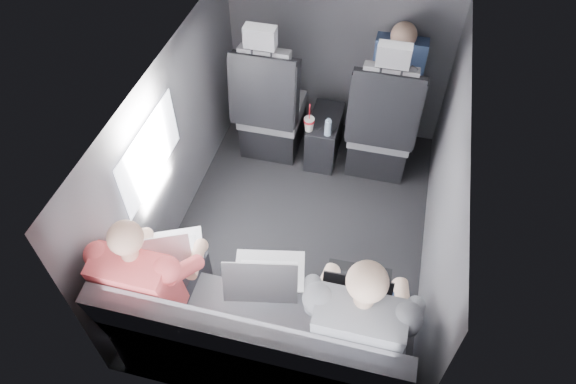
% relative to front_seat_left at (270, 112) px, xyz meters
% --- Properties ---
extents(floor, '(2.60, 2.60, 0.00)m').
position_rel_front_seat_left_xyz_m(floor, '(0.45, -0.84, -0.40)').
color(floor, black).
rests_on(floor, ground).
extents(ceiling, '(2.60, 2.60, 0.00)m').
position_rel_front_seat_left_xyz_m(ceiling, '(0.45, -0.84, 0.95)').
color(ceiling, '#B2B2AD').
rests_on(ceiling, panel_back).
extents(panel_left, '(0.02, 2.60, 1.35)m').
position_rel_front_seat_left_xyz_m(panel_left, '(-0.45, -0.84, 0.27)').
color(panel_left, '#56565B').
rests_on(panel_left, floor).
extents(panel_right, '(0.02, 2.60, 1.35)m').
position_rel_front_seat_left_xyz_m(panel_right, '(1.35, -0.84, 0.27)').
color(panel_right, '#56565B').
rests_on(panel_right, floor).
extents(panel_front, '(1.80, 0.02, 1.35)m').
position_rel_front_seat_left_xyz_m(panel_front, '(0.45, 0.46, 0.27)').
color(panel_front, '#56565B').
rests_on(panel_front, floor).
extents(panel_back, '(1.80, 0.02, 1.35)m').
position_rel_front_seat_left_xyz_m(panel_back, '(0.45, -2.14, 0.27)').
color(panel_back, '#56565B').
rests_on(panel_back, floor).
extents(side_window, '(0.02, 0.75, 0.42)m').
position_rel_front_seat_left_xyz_m(side_window, '(-0.43, -1.14, 0.50)').
color(side_window, white).
rests_on(side_window, panel_left).
extents(seatbelt, '(0.35, 0.11, 0.59)m').
position_rel_front_seat_left_xyz_m(seatbelt, '(0.90, -0.17, 0.40)').
color(seatbelt, black).
rests_on(seatbelt, front_seat_right).
extents(front_seat_left, '(0.52, 0.58, 1.26)m').
position_rel_front_seat_left_xyz_m(front_seat_left, '(0.00, 0.00, 0.00)').
color(front_seat_left, black).
rests_on(front_seat_left, floor).
extents(front_seat_right, '(0.52, 0.58, 1.26)m').
position_rel_front_seat_left_xyz_m(front_seat_right, '(0.90, 0.00, 0.00)').
color(front_seat_right, black).
rests_on(front_seat_right, floor).
extents(center_console, '(0.24, 0.48, 0.41)m').
position_rel_front_seat_left_xyz_m(center_console, '(0.45, 0.04, -0.20)').
color(center_console, black).
rests_on(center_console, floor).
extents(rear_bench, '(1.60, 0.57, 0.92)m').
position_rel_front_seat_left_xyz_m(rear_bench, '(0.45, -1.90, -0.09)').
color(rear_bench, slate).
rests_on(rear_bench, floor).
extents(soda_cup, '(0.08, 0.08, 0.25)m').
position_rel_front_seat_left_xyz_m(soda_cup, '(0.35, -0.13, 0.06)').
color(soda_cup, white).
rests_on(soda_cup, center_console).
extents(water_bottle, '(0.05, 0.05, 0.15)m').
position_rel_front_seat_left_xyz_m(water_bottle, '(0.50, -0.15, 0.07)').
color(water_bottle, '#9DB8D5').
rests_on(water_bottle, center_console).
extents(laptop_white, '(0.38, 0.41, 0.23)m').
position_rel_front_seat_left_xyz_m(laptop_white, '(-0.15, -1.60, 0.23)').
color(laptop_white, white).
rests_on(laptop_white, passenger_rear_left).
extents(laptop_silver, '(0.44, 0.43, 0.28)m').
position_rel_front_seat_left_xyz_m(laptop_silver, '(0.44, -1.65, 0.24)').
color(laptop_silver, '#A7A7AC').
rests_on(laptop_silver, rear_bench).
extents(laptop_black, '(0.37, 0.33, 0.26)m').
position_rel_front_seat_left_xyz_m(laptop_black, '(0.94, -1.60, 0.24)').
color(laptop_black, black).
rests_on(laptop_black, passenger_rear_right).
extents(passenger_rear_left, '(0.49, 0.61, 1.21)m').
position_rel_front_seat_left_xyz_m(passenger_rear_left, '(-0.16, -1.81, 0.22)').
color(passenger_rear_left, '#2F2E33').
rests_on(passenger_rear_left, rear_bench).
extents(passenger_rear_right, '(0.53, 0.65, 1.27)m').
position_rel_front_seat_left_xyz_m(passenger_rear_right, '(0.97, -1.81, 0.25)').
color(passenger_rear_right, navy).
rests_on(passenger_rear_right, rear_bench).
extents(passenger_front_right, '(0.38, 0.38, 0.75)m').
position_rel_front_seat_left_xyz_m(passenger_front_right, '(0.94, 0.26, 0.34)').
color(passenger_front_right, navy).
rests_on(passenger_front_right, front_seat_right).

